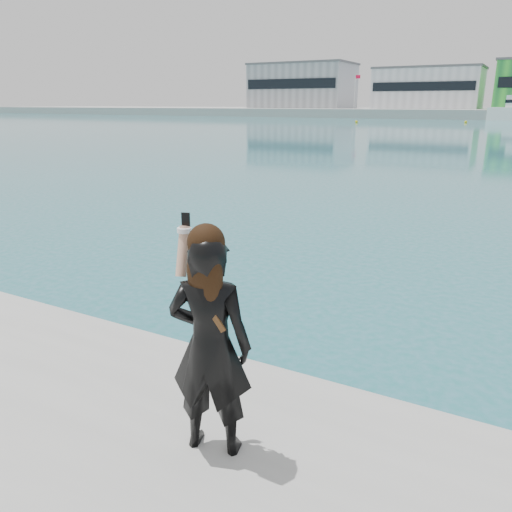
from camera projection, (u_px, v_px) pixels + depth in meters
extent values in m
plane|color=#176B6A|center=(182.00, 476.00, 4.70)|extent=(500.00, 500.00, 0.00)
cube|color=gray|center=(302.00, 87.00, 135.03)|extent=(26.00, 16.00, 11.00)
cube|color=black|center=(290.00, 84.00, 128.08)|extent=(24.70, 0.20, 2.42)
cube|color=#59595B|center=(303.00, 64.00, 133.34)|extent=(26.52, 16.32, 0.50)
cube|color=silver|center=(428.00, 89.00, 120.16)|extent=(24.00, 15.00, 9.00)
cube|color=black|center=(422.00, 86.00, 113.66)|extent=(22.80, 0.20, 1.98)
cube|color=#59595B|center=(430.00, 68.00, 118.76)|extent=(24.48, 15.30, 0.50)
cylinder|color=silver|center=(355.00, 92.00, 121.79)|extent=(0.16, 0.16, 8.00)
cube|color=red|center=(358.00, 77.00, 120.52)|extent=(1.20, 0.04, 0.80)
sphere|color=yellow|center=(356.00, 123.00, 87.89)|extent=(0.50, 0.50, 0.50)
sphere|color=yellow|center=(466.00, 123.00, 87.14)|extent=(0.50, 0.50, 0.50)
imported|color=black|center=(210.00, 347.00, 3.66)|extent=(0.71, 0.56, 1.72)
sphere|color=black|center=(206.00, 242.00, 3.40)|extent=(0.26, 0.26, 0.26)
ellipsoid|color=black|center=(205.00, 275.00, 3.42)|extent=(0.29, 0.15, 0.46)
cylinder|color=tan|center=(183.00, 251.00, 3.60)|extent=(0.13, 0.21, 0.37)
cylinder|color=white|center=(184.00, 230.00, 3.59)|extent=(0.10, 0.10, 0.03)
cube|color=black|center=(186.00, 221.00, 3.61)|extent=(0.06, 0.03, 0.13)
cube|color=#4C2D14|center=(209.00, 308.00, 3.47)|extent=(0.24, 0.08, 0.35)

